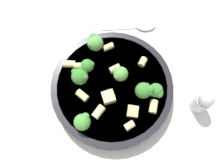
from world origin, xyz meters
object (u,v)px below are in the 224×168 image
at_px(rigatoni_2, 153,107).
at_px(rigatoni_5, 115,69).
at_px(broccoli_floret_1, 96,42).
at_px(rigatoni_0, 127,126).
at_px(broccoli_floret_0, 88,66).
at_px(rigatoni_8, 79,66).
at_px(broccoli_floret_3, 120,74).
at_px(pepper_shaker, 203,102).
at_px(rigatoni_6, 82,95).
at_px(rigatoni_1, 108,47).
at_px(broccoli_floret_2, 83,122).
at_px(broccoli_floret_5, 144,90).
at_px(chicken_chunk_0, 133,112).
at_px(broccoli_floret_6, 156,91).
at_px(broccoli_floret_4, 80,76).
at_px(pasta_bowl, 112,88).
at_px(rigatoni_7, 143,62).
at_px(rigatoni_3, 69,64).
at_px(spoon, 138,26).
at_px(rigatoni_4, 98,112).

bearing_deg(rigatoni_2, rigatoni_5, 111.32).
relative_size(broccoli_floret_1, rigatoni_0, 2.05).
bearing_deg(broccoli_floret_0, rigatoni_8, 140.51).
distance_m(broccoli_floret_3, pepper_shaker, 0.20).
relative_size(rigatoni_6, rigatoni_8, 1.27).
relative_size(rigatoni_1, rigatoni_5, 1.04).
xyz_separation_m(broccoli_floret_2, rigatoni_1, (0.12, 0.15, -0.01)).
xyz_separation_m(broccoli_floret_3, broccoli_floret_5, (0.04, -0.06, -0.00)).
bearing_deg(broccoli_floret_0, rigatoni_6, -122.04).
bearing_deg(broccoli_floret_0, broccoli_floret_2, -114.56).
bearing_deg(chicken_chunk_0, broccoli_floret_6, 18.40).
height_order(broccoli_floret_4, broccoli_floret_6, broccoli_floret_4).
distance_m(pasta_bowl, rigatoni_7, 0.10).
height_order(broccoli_floret_1, broccoli_floret_2, broccoli_floret_1).
bearing_deg(rigatoni_3, pasta_bowl, -48.39).
relative_size(broccoli_floret_6, rigatoni_6, 1.29).
relative_size(rigatoni_3, rigatoni_7, 1.33).
relative_size(rigatoni_6, pepper_shaker, 0.36).
bearing_deg(rigatoni_0, broccoli_floret_4, 111.87).
bearing_deg(chicken_chunk_0, rigatoni_3, 120.38).
relative_size(broccoli_floret_4, spoon, 0.24).
xyz_separation_m(broccoli_floret_0, rigatoni_5, (0.06, -0.02, -0.02)).
xyz_separation_m(broccoli_floret_6, rigatoni_0, (-0.09, -0.05, -0.01)).
bearing_deg(rigatoni_2, broccoli_floret_0, 126.54).
relative_size(broccoli_floret_1, broccoli_floret_3, 1.01).
distance_m(broccoli_floret_1, rigatoni_2, 0.20).
xyz_separation_m(broccoli_floret_1, rigatoni_7, (0.09, -0.08, -0.01)).
bearing_deg(rigatoni_6, broccoli_floret_2, -106.85).
bearing_deg(rigatoni_2, rigatoni_6, 148.61).
relative_size(rigatoni_3, rigatoni_8, 1.25).
bearing_deg(pepper_shaker, spoon, 99.19).
height_order(rigatoni_3, rigatoni_4, same).
xyz_separation_m(rigatoni_2, rigatoni_5, (-0.05, 0.12, -0.00)).
xyz_separation_m(rigatoni_5, pepper_shaker, (0.16, -0.15, -0.01)).
relative_size(broccoli_floret_5, rigatoni_6, 1.51).
height_order(broccoli_floret_6, chicken_chunk_0, broccoli_floret_6).
xyz_separation_m(pasta_bowl, spoon, (0.14, 0.15, -0.02)).
distance_m(broccoli_floret_1, rigatoni_4, 0.17).
bearing_deg(pepper_shaker, broccoli_floret_4, 147.07).
distance_m(rigatoni_5, rigatoni_8, 0.09).
height_order(broccoli_floret_1, rigatoni_0, broccoli_floret_1).
xyz_separation_m(pasta_bowl, rigatoni_7, (0.09, 0.03, 0.02)).
relative_size(broccoli_floret_0, rigatoni_0, 1.84).
relative_size(rigatoni_7, pepper_shaker, 0.26).
distance_m(rigatoni_0, rigatoni_1, 0.20).
bearing_deg(rigatoni_1, rigatoni_4, -118.89).
relative_size(pasta_bowl, rigatoni_6, 10.27).
bearing_deg(pepper_shaker, broccoli_floret_1, 128.24).
distance_m(broccoli_floret_3, rigatoni_7, 0.07).
bearing_deg(rigatoni_1, pasta_bowl, -106.19).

